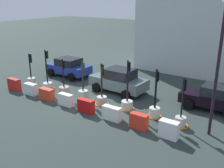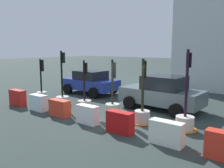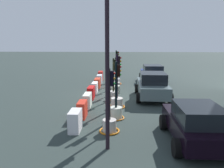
{
  "view_description": "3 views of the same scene",
  "coord_description": "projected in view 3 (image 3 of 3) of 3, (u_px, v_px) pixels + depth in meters",
  "views": [
    {
      "loc": [
        10.34,
        -12.26,
        6.69
      ],
      "look_at": [
        1.52,
        0.48,
        1.46
      ],
      "focal_mm": 41.32,
      "sensor_mm": 36.0,
      "label": 1
    },
    {
      "loc": [
        5.99,
        -8.39,
        3.22
      ],
      "look_at": [
        -0.75,
        0.22,
        1.55
      ],
      "focal_mm": 38.48,
      "sensor_mm": 36.0,
      "label": 2
    },
    {
      "loc": [
        15.15,
        0.7,
        3.92
      ],
      "look_at": [
        2.11,
        0.17,
        1.3
      ],
      "focal_mm": 35.07,
      "sensor_mm": 36.0,
      "label": 3
    }
  ],
  "objects": [
    {
      "name": "ground_plane",
      "position": [
        111.0,
        96.0,
        15.64
      ],
      "size": [
        120.0,
        120.0,
        0.0
      ],
      "primitive_type": "plane",
      "color": "#2E3A37"
    },
    {
      "name": "construction_barrier_3",
      "position": [
        95.0,
        88.0,
        16.51
      ],
      "size": [
        1.02,
        0.4,
        0.8
      ],
      "color": "white",
      "rests_on": "ground_plane"
    },
    {
      "name": "traffic_light_2",
      "position": [
        116.0,
        83.0,
        18.1
      ],
      "size": [
        0.71,
        0.71,
        2.58
      ],
      "color": "#B6A89F",
      "rests_on": "ground_plane"
    },
    {
      "name": "traffic_light_3",
      "position": [
        116.0,
        87.0,
        16.31
      ],
      "size": [
        0.68,
        0.68,
        2.67
      ],
      "color": "#A9B29E",
      "rests_on": "ground_plane"
    },
    {
      "name": "construction_barrier_5",
      "position": [
        87.0,
        101.0,
        12.95
      ],
      "size": [
        1.14,
        0.41,
        0.81
      ],
      "color": "white",
      "rests_on": "ground_plane"
    },
    {
      "name": "car_grey_saloon",
      "position": [
        152.0,
        86.0,
        14.88
      ],
      "size": [
        4.28,
        2.36,
        1.78
      ],
      "color": "slate",
      "rests_on": "ground_plane"
    },
    {
      "name": "traffic_light_1",
      "position": [
        116.0,
        79.0,
        19.78
      ],
      "size": [
        1.0,
        1.0,
        3.04
      ],
      "color": "silver",
      "rests_on": "ground_plane"
    },
    {
      "name": "construction_barrier_0",
      "position": [
        101.0,
        76.0,
        21.73
      ],
      "size": [
        1.11,
        0.42,
        0.88
      ],
      "color": "red",
      "rests_on": "ground_plane"
    },
    {
      "name": "traffic_light_5",
      "position": [
        117.0,
        99.0,
        12.92
      ],
      "size": [
        0.96,
        0.96,
        3.15
      ],
      "color": "beige",
      "rests_on": "ground_plane"
    },
    {
      "name": "construction_barrier_7",
      "position": [
        75.0,
        121.0,
        9.55
      ],
      "size": [
        0.97,
        0.47,
        0.91
      ],
      "color": "white",
      "rests_on": "ground_plane"
    },
    {
      "name": "street_lamp_post",
      "position": [
        107.0,
        37.0,
        7.25
      ],
      "size": [
        0.36,
        0.36,
        6.72
      ],
      "color": "black",
      "rests_on": "ground_plane"
    },
    {
      "name": "construction_barrier_4",
      "position": [
        91.0,
        93.0,
        14.8
      ],
      "size": [
        1.07,
        0.42,
        0.83
      ],
      "color": "red",
      "rests_on": "ground_plane"
    },
    {
      "name": "car_black_sedan",
      "position": [
        195.0,
        123.0,
        8.36
      ],
      "size": [
        3.87,
        2.17,
        1.57
      ],
      "color": "black",
      "rests_on": "ground_plane"
    },
    {
      "name": "construction_barrier_2",
      "position": [
        97.0,
        83.0,
        18.29
      ],
      "size": [
        1.09,
        0.45,
        0.79
      ],
      "color": "red",
      "rests_on": "ground_plane"
    },
    {
      "name": "traffic_light_4",
      "position": [
        113.0,
        92.0,
        14.66
      ],
      "size": [
        0.9,
        0.9,
        2.76
      ],
      "color": "#B8B4AD",
      "rests_on": "ground_plane"
    },
    {
      "name": "traffic_light_7",
      "position": [
        110.0,
        122.0,
        9.45
      ],
      "size": [
        0.89,
        0.89,
        2.78
      ],
      "color": "beige",
      "rests_on": "ground_plane"
    },
    {
      "name": "construction_barrier_1",
      "position": [
        99.0,
        79.0,
        19.93
      ],
      "size": [
        1.02,
        0.44,
        0.82
      ],
      "color": "silver",
      "rests_on": "ground_plane"
    },
    {
      "name": "traffic_light_0",
      "position": [
        116.0,
        76.0,
        21.63
      ],
      "size": [
        0.81,
        0.81,
        2.55
      ],
      "color": "beige",
      "rests_on": "ground_plane"
    },
    {
      "name": "construction_barrier_6",
      "position": [
        82.0,
        110.0,
        11.23
      ],
      "size": [
        0.98,
        0.41,
        0.84
      ],
      "color": "red",
      "rests_on": "ground_plane"
    },
    {
      "name": "car_blue_estate",
      "position": [
        153.0,
        74.0,
        20.61
      ],
      "size": [
        3.93,
        2.29,
        1.63
      ],
      "color": "navy",
      "rests_on": "ground_plane"
    },
    {
      "name": "traffic_light_6",
      "position": [
        116.0,
        109.0,
        11.06
      ],
      "size": [
        0.87,
        0.87,
        2.9
      ],
      "color": "silver",
      "rests_on": "ground_plane"
    }
  ]
}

